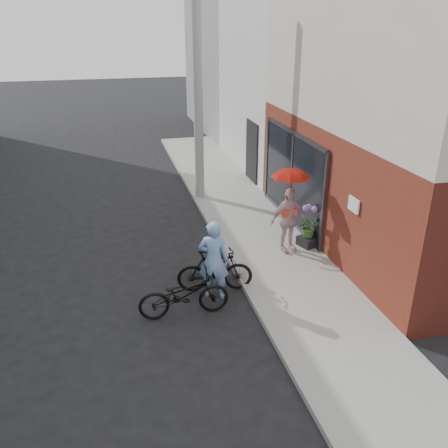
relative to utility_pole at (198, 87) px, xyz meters
name	(u,v)px	position (x,y,z in m)	size (l,w,h in m)	color
ground	(207,306)	(-1.10, -6.00, -3.50)	(80.00, 80.00, 0.00)	black
sidewalk	(272,249)	(1.00, -4.00, -3.44)	(2.20, 24.00, 0.12)	#979791
curb	(227,254)	(-0.16, -4.00, -3.44)	(0.12, 24.00, 0.12)	#9E9E99
plaster_building	(341,71)	(6.10, 3.00, 0.00)	(8.00, 6.00, 7.00)	silver
east_building_far	(277,57)	(6.10, 10.00, 0.00)	(8.00, 8.00, 7.00)	gray
utility_pole	(198,87)	(0.00, 0.00, 0.00)	(0.28, 0.28, 7.00)	#9E9E99
officer	(214,260)	(-0.87, -5.67, -2.64)	(0.62, 0.41, 1.71)	#7BA4DB
bike_left	(184,294)	(-1.58, -6.18, -3.04)	(0.61, 1.76, 0.92)	black
bike_right	(215,270)	(-0.79, -5.43, -3.02)	(0.45, 1.60, 0.96)	black
kimono_woman	(288,220)	(1.28, -4.25, -2.58)	(0.94, 0.39, 1.60)	beige
parasol	(291,172)	(1.28, -4.25, -1.40)	(0.87, 0.87, 0.76)	red
planter	(308,241)	(1.90, -4.13, -3.27)	(0.44, 0.44, 0.23)	black
potted_plant	(309,227)	(1.90, -4.13, -2.88)	(0.48, 0.42, 0.54)	#3A6227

